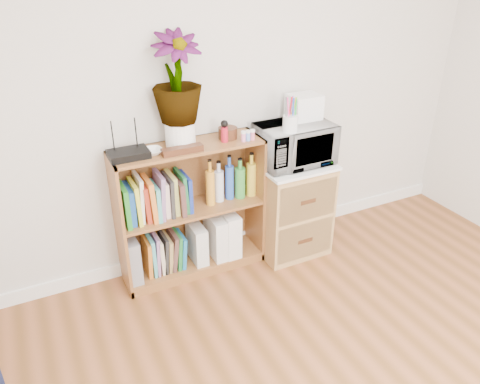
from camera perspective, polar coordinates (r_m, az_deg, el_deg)
skirting_board at (r=3.65m, az=-1.27°, el=-5.88°), size 4.00×0.02×0.10m
bookshelf at (r=3.21m, az=-5.97°, el=-2.27°), size 1.00×0.30×0.95m
wicker_unit at (r=3.50m, az=6.12°, el=-1.90°), size 0.50×0.45×0.70m
microwave at (r=3.27m, az=6.66°, el=5.84°), size 0.51×0.35×0.28m
pen_cup at (r=3.07m, az=6.13°, el=8.29°), size 0.10×0.10×0.11m
small_appliance at (r=3.33m, az=7.80°, el=10.26°), size 0.22×0.18×0.17m
router at (r=2.88m, az=-13.44°, el=4.52°), size 0.24×0.16×0.04m
white_bowl at (r=2.90m, az=-10.71°, el=4.87°), size 0.13×0.13×0.03m
plant_pot at (r=2.98m, az=-7.29°, el=7.06°), size 0.19×0.19×0.16m
potted_plant at (r=2.88m, az=-7.72°, el=13.63°), size 0.30×0.30×0.54m
trinket_box at (r=2.89m, az=-7.04°, el=5.10°), size 0.26×0.06×0.04m
kokeshi_doll at (r=3.03m, az=-1.90°, el=7.03°), size 0.04×0.04×0.10m
wooden_bowl at (r=3.10m, az=-1.50°, el=7.22°), size 0.13×0.13×0.07m
paint_jars at (r=3.06m, az=0.98°, el=6.75°), size 0.11×0.04×0.05m
file_box at (r=3.24m, az=-13.22°, el=-7.76°), size 0.09×0.25×0.31m
magazine_holder_left at (r=3.35m, az=-5.27°, el=-6.17°), size 0.09×0.23×0.28m
magazine_holder_mid at (r=3.38m, az=-2.95°, el=-5.34°), size 0.10×0.25×0.32m
magazine_holder_right at (r=3.41m, az=-1.50°, el=-4.86°), size 0.10×0.26×0.33m
cookbooks at (r=3.07m, az=-10.29°, el=-0.68°), size 0.45×0.20×0.30m
liquor_bottles at (r=3.23m, az=-1.08°, el=1.62°), size 0.38×0.07×0.32m
lower_books at (r=3.30m, az=-9.32°, el=-7.21°), size 0.28×0.19×0.29m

